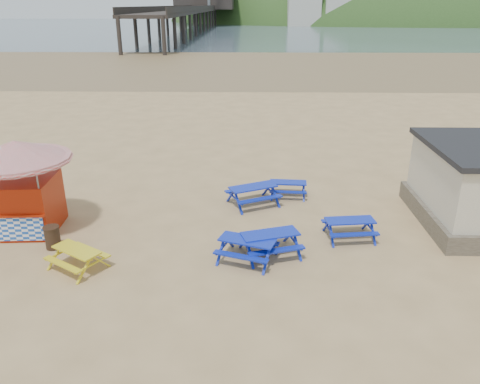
{
  "coord_description": "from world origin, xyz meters",
  "views": [
    {
      "loc": [
        0.1,
        -15.83,
        7.99
      ],
      "look_at": [
        -0.28,
        1.5,
        1.0
      ],
      "focal_mm": 35.0,
      "sensor_mm": 36.0,
      "label": 1
    }
  ],
  "objects_px": {
    "picnic_table_blue_a": "(253,195)",
    "picnic_table_yellow": "(78,259)",
    "picnic_table_blue_b": "(288,189)",
    "litter_bin": "(52,237)",
    "ice_cream_kiosk": "(20,175)"
  },
  "relations": [
    {
      "from": "picnic_table_blue_a",
      "to": "picnic_table_yellow",
      "type": "relative_size",
      "value": 1.17
    },
    {
      "from": "picnic_table_blue_a",
      "to": "ice_cream_kiosk",
      "type": "relative_size",
      "value": 0.61
    },
    {
      "from": "ice_cream_kiosk",
      "to": "litter_bin",
      "type": "relative_size",
      "value": 5.03
    },
    {
      "from": "picnic_table_blue_b",
      "to": "picnic_table_blue_a",
      "type": "bearing_deg",
      "value": -143.14
    },
    {
      "from": "picnic_table_blue_a",
      "to": "picnic_table_yellow",
      "type": "xyz_separation_m",
      "value": [
        -5.69,
        -5.34,
        -0.07
      ]
    },
    {
      "from": "ice_cream_kiosk",
      "to": "litter_bin",
      "type": "xyz_separation_m",
      "value": [
        1.51,
        -1.44,
        -1.78
      ]
    },
    {
      "from": "picnic_table_blue_b",
      "to": "picnic_table_yellow",
      "type": "relative_size",
      "value": 0.79
    },
    {
      "from": "picnic_table_blue_a",
      "to": "litter_bin",
      "type": "bearing_deg",
      "value": -176.22
    },
    {
      "from": "picnic_table_yellow",
      "to": "ice_cream_kiosk",
      "type": "height_order",
      "value": "ice_cream_kiosk"
    },
    {
      "from": "ice_cream_kiosk",
      "to": "picnic_table_blue_b",
      "type": "bearing_deg",
      "value": 15.76
    },
    {
      "from": "picnic_table_blue_b",
      "to": "picnic_table_yellow",
      "type": "height_order",
      "value": "picnic_table_yellow"
    },
    {
      "from": "picnic_table_blue_b",
      "to": "ice_cream_kiosk",
      "type": "bearing_deg",
      "value": -156.58
    },
    {
      "from": "picnic_table_yellow",
      "to": "picnic_table_blue_b",
      "type": "bearing_deg",
      "value": 73.91
    },
    {
      "from": "picnic_table_blue_b",
      "to": "litter_bin",
      "type": "xyz_separation_m",
      "value": [
        -8.59,
        -4.98,
        0.08
      ]
    },
    {
      "from": "picnic_table_yellow",
      "to": "litter_bin",
      "type": "height_order",
      "value": "litter_bin"
    }
  ]
}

